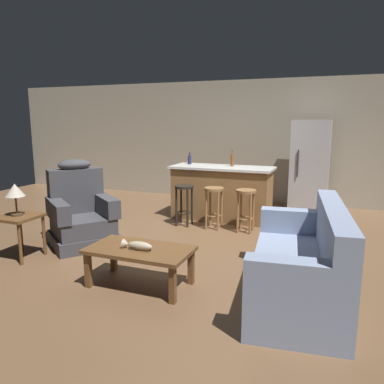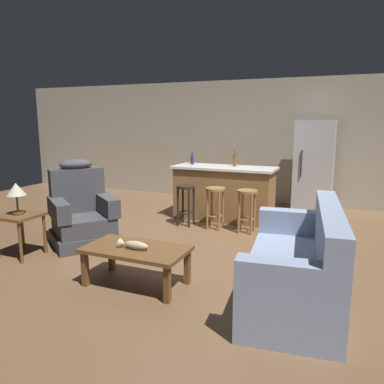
% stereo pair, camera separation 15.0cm
% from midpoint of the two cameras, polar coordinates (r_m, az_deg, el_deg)
% --- Properties ---
extents(ground_plane, '(12.00, 12.00, 0.00)m').
position_cam_midpoint_polar(ground_plane, '(5.57, 1.15, -7.42)').
color(ground_plane, brown).
extents(back_wall, '(12.00, 0.05, 2.60)m').
position_cam_midpoint_polar(back_wall, '(8.28, 9.41, 7.61)').
color(back_wall, '#A89E89').
rests_on(back_wall, ground_plane).
extents(coffee_table, '(1.10, 0.60, 0.42)m').
position_cam_midpoint_polar(coffee_table, '(4.06, -7.46, -9.14)').
color(coffee_table, brown).
rests_on(coffee_table, ground_plane).
extents(fish_figurine, '(0.34, 0.10, 0.10)m').
position_cam_midpoint_polar(fish_figurine, '(3.98, -7.84, -8.03)').
color(fish_figurine, '#4C3823').
rests_on(fish_figurine, coffee_table).
extents(couch, '(1.06, 1.99, 0.94)m').
position_cam_midpoint_polar(couch, '(3.89, 17.13, -10.78)').
color(couch, '#8493B2').
rests_on(couch, ground_plane).
extents(recliner_near_lamp, '(1.18, 1.18, 1.20)m').
position_cam_midpoint_polar(recliner_near_lamp, '(5.58, -15.69, -3.27)').
color(recliner_near_lamp, '#3D3D42').
rests_on(recliner_near_lamp, ground_plane).
extents(end_table, '(0.48, 0.48, 0.56)m').
position_cam_midpoint_polar(end_table, '(5.29, -23.98, -4.16)').
color(end_table, brown).
rests_on(end_table, ground_plane).
extents(table_lamp, '(0.24, 0.24, 0.41)m').
position_cam_midpoint_polar(table_lamp, '(5.20, -24.48, 0.17)').
color(table_lamp, '#4C3823').
rests_on(table_lamp, end_table).
extents(kitchen_island, '(1.80, 0.70, 0.95)m').
position_cam_midpoint_polar(kitchen_island, '(6.68, 5.52, -0.14)').
color(kitchen_island, olive).
rests_on(kitchen_island, ground_plane).
extents(bar_stool_left, '(0.32, 0.32, 0.68)m').
position_cam_midpoint_polar(bar_stool_left, '(6.26, -0.26, -0.89)').
color(bar_stool_left, black).
rests_on(bar_stool_left, ground_plane).
extents(bar_stool_middle, '(0.32, 0.32, 0.68)m').
position_cam_midpoint_polar(bar_stool_middle, '(6.07, 4.29, -1.29)').
color(bar_stool_middle, olive).
rests_on(bar_stool_middle, ground_plane).
extents(bar_stool_right, '(0.32, 0.32, 0.68)m').
position_cam_midpoint_polar(bar_stool_right, '(5.93, 9.09, -1.69)').
color(bar_stool_right, olive).
rests_on(bar_stool_right, ground_plane).
extents(refrigerator, '(0.70, 0.69, 1.76)m').
position_cam_midpoint_polar(refrigerator, '(7.52, 18.63, 3.67)').
color(refrigerator, '#B7B7BC').
rests_on(refrigerator, ground_plane).
extents(bottle_tall_green, '(0.06, 0.06, 0.28)m').
position_cam_midpoint_polar(bottle_tall_green, '(6.65, 7.16, 4.82)').
color(bottle_tall_green, brown).
rests_on(bottle_tall_green, kitchen_island).
extents(bottle_short_amber, '(0.07, 0.07, 0.22)m').
position_cam_midpoint_polar(bottle_short_amber, '(6.93, 0.67, 4.94)').
color(bottle_short_amber, '#23284C').
rests_on(bottle_short_amber, kitchen_island).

